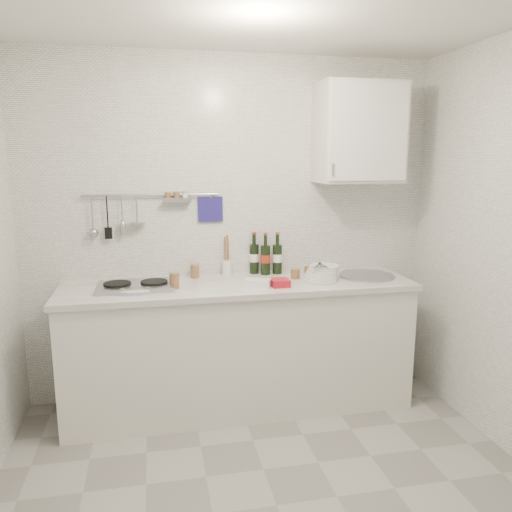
{
  "coord_description": "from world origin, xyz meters",
  "views": [
    {
      "loc": [
        -0.57,
        -2.22,
        1.78
      ],
      "look_at": [
        0.08,
        0.9,
        1.15
      ],
      "focal_mm": 35.0,
      "sensor_mm": 36.0,
      "label": 1
    }
  ],
  "objects": [
    {
      "name": "floor",
      "position": [
        0.0,
        0.0,
        0.0
      ],
      "size": [
        3.0,
        3.0,
        0.0
      ],
      "primitive_type": "plane",
      "color": "slate",
      "rests_on": "ground"
    },
    {
      "name": "back_wall",
      "position": [
        0.0,
        1.4,
        1.25
      ],
      "size": [
        3.0,
        0.02,
        2.5
      ],
      "primitive_type": "cube",
      "color": "silver",
      "rests_on": "floor"
    },
    {
      "name": "counter",
      "position": [
        0.01,
        1.1,
        0.43
      ],
      "size": [
        2.44,
        0.64,
        0.96
      ],
      "color": "silver",
      "rests_on": "floor"
    },
    {
      "name": "wall_rail",
      "position": [
        -0.6,
        1.37,
        1.43
      ],
      "size": [
        0.98,
        0.09,
        0.34
      ],
      "color": "#93969B",
      "rests_on": "back_wall"
    },
    {
      "name": "wall_cabinet",
      "position": [
        0.9,
        1.22,
        1.95
      ],
      "size": [
        0.6,
        0.38,
        0.7
      ],
      "color": "silver",
      "rests_on": "back_wall"
    },
    {
      "name": "plate_stack_hob",
      "position": [
        -0.71,
        1.07,
        0.93
      ],
      "size": [
        0.34,
        0.34,
        0.03
      ],
      "rotation": [
        0.0,
        0.0,
        -0.41
      ],
      "color": "#4E57B2",
      "rests_on": "counter"
    },
    {
      "name": "plate_stack_sink",
      "position": [
        0.59,
        1.06,
        0.97
      ],
      "size": [
        0.27,
        0.25,
        0.11
      ],
      "rotation": [
        0.0,
        0.0,
        -0.28
      ],
      "color": "white",
      "rests_on": "counter"
    },
    {
      "name": "wine_bottles",
      "position": [
        0.24,
        1.34,
        1.07
      ],
      "size": [
        0.24,
        0.13,
        0.31
      ],
      "rotation": [
        0.0,
        0.0,
        -0.29
      ],
      "color": "black",
      "rests_on": "counter"
    },
    {
      "name": "butter_dish",
      "position": [
        0.1,
        0.97,
        0.95
      ],
      "size": [
        0.19,
        0.15,
        0.05
      ],
      "primitive_type": "cube",
      "rotation": [
        0.0,
        0.0,
        -0.42
      ],
      "color": "white",
      "rests_on": "counter"
    },
    {
      "name": "strawberry_punnet",
      "position": [
        0.26,
        0.95,
        0.94
      ],
      "size": [
        0.12,
        0.12,
        0.05
      ],
      "primitive_type": "cube",
      "rotation": [
        0.0,
        0.0,
        0.0
      ],
      "color": "red",
      "rests_on": "counter"
    },
    {
      "name": "utensil_crock",
      "position": [
        -0.05,
        1.35,
        0.99
      ],
      "size": [
        0.07,
        0.07,
        0.3
      ],
      "rotation": [
        0.0,
        0.0,
        -0.37
      ],
      "color": "white",
      "rests_on": "counter"
    },
    {
      "name": "jar_a",
      "position": [
        -0.29,
        1.32,
        0.97
      ],
      "size": [
        0.07,
        0.07,
        0.1
      ],
      "rotation": [
        0.0,
        0.0,
        0.04
      ],
      "color": "brown",
      "rests_on": "counter"
    },
    {
      "name": "jar_b",
      "position": [
        0.55,
        1.25,
        0.96
      ],
      "size": [
        0.06,
        0.06,
        0.07
      ],
      "rotation": [
        0.0,
        0.0,
        -0.29
      ],
      "color": "brown",
      "rests_on": "counter"
    },
    {
      "name": "jar_c",
      "position": [
        0.42,
        1.15,
        0.96
      ],
      "size": [
        0.07,
        0.07,
        0.08
      ],
      "rotation": [
        0.0,
        0.0,
        -0.37
      ],
      "color": "brown",
      "rests_on": "counter"
    },
    {
      "name": "jar_d",
      "position": [
        -0.45,
        1.04,
        0.98
      ],
      "size": [
        0.07,
        0.07,
        0.11
      ],
      "rotation": [
        0.0,
        0.0,
        -0.31
      ],
      "color": "brown",
      "rests_on": "counter"
    }
  ]
}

